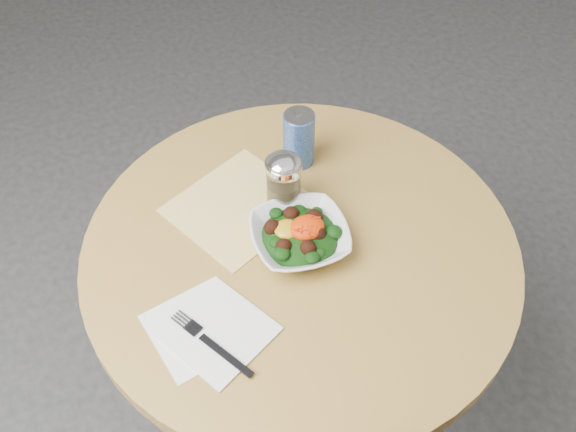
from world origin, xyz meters
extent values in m
plane|color=#2B2B2D|center=(0.00, 0.00, 0.00)|extent=(6.00, 6.00, 0.00)
cylinder|color=black|center=(0.00, 0.00, 0.01)|extent=(0.52, 0.52, 0.03)
cylinder|color=black|center=(0.00, 0.00, 0.35)|extent=(0.10, 0.10, 0.71)
cylinder|color=gold|center=(0.00, 0.00, 0.73)|extent=(0.90, 0.90, 0.04)
cube|color=#DCA00B|center=(-0.07, 0.15, 0.75)|extent=(0.33, 0.32, 0.00)
cube|color=white|center=(-0.26, -0.09, 0.75)|extent=(0.19, 0.19, 0.00)
cube|color=white|center=(-0.23, -0.12, 0.75)|extent=(0.22, 0.22, 0.00)
imported|color=silver|center=(0.00, 0.00, 0.77)|extent=(0.23, 0.23, 0.05)
ellipsoid|color=black|center=(0.00, 0.00, 0.77)|extent=(0.16, 0.16, 0.06)
ellipsoid|color=#C68E13|center=(-0.03, 0.01, 0.80)|extent=(0.05, 0.05, 0.02)
ellipsoid|color=#DC3904|center=(0.01, -0.01, 0.80)|extent=(0.07, 0.06, 0.03)
cube|color=black|center=(-0.24, -0.17, 0.76)|extent=(0.06, 0.12, 0.00)
cube|color=black|center=(-0.28, -0.08, 0.76)|extent=(0.05, 0.07, 0.00)
cylinder|color=silver|center=(0.02, 0.11, 0.81)|extent=(0.07, 0.07, 0.11)
cylinder|color=olive|center=(0.02, 0.11, 0.78)|extent=(0.06, 0.06, 0.06)
cylinder|color=silver|center=(0.02, 0.11, 0.87)|extent=(0.08, 0.08, 0.01)
ellipsoid|color=silver|center=(0.02, 0.11, 0.87)|extent=(0.07, 0.07, 0.03)
cylinder|color=navy|center=(0.11, 0.22, 0.82)|extent=(0.07, 0.07, 0.13)
cylinder|color=#BBBBC2|center=(0.11, 0.22, 0.88)|extent=(0.07, 0.07, 0.00)
cube|color=#BBBBC2|center=(0.11, 0.23, 0.89)|extent=(0.02, 0.02, 0.00)
camera|label=1|loc=(-0.40, -0.72, 1.78)|focal=40.00mm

